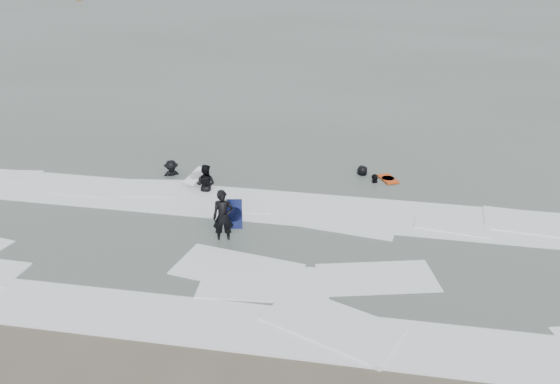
% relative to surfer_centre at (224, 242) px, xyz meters
% --- Properties ---
extents(ground, '(320.00, 320.00, 0.00)m').
position_rel_surfer_centre_xyz_m(ground, '(1.46, -3.37, 0.00)').
color(ground, brown).
rests_on(ground, ground).
extents(sea, '(320.00, 320.00, 0.00)m').
position_rel_surfer_centre_xyz_m(sea, '(1.46, 76.63, 0.06)').
color(sea, '#47544C').
rests_on(sea, ground).
extents(surfer_centre, '(0.73, 0.58, 1.75)m').
position_rel_surfer_centre_xyz_m(surfer_centre, '(0.00, 0.00, 0.00)').
color(surfer_centre, black).
rests_on(surfer_centre, ground).
extents(surfer_wading, '(0.85, 0.70, 1.62)m').
position_rel_surfer_centre_xyz_m(surfer_wading, '(-1.75, 3.57, 0.00)').
color(surfer_wading, black).
rests_on(surfer_wading, ground).
extents(surfer_breaker, '(1.16, 1.01, 1.56)m').
position_rel_surfer_centre_xyz_m(surfer_breaker, '(-3.51, 4.64, 0.00)').
color(surfer_breaker, black).
rests_on(surfer_breaker, ground).
extents(surfer_right_near, '(0.90, 0.90, 1.53)m').
position_rel_surfer_centre_xyz_m(surfer_right_near, '(4.45, 5.53, 0.00)').
color(surfer_right_near, black).
rests_on(surfer_right_near, ground).
extents(surfer_right_far, '(0.89, 0.90, 1.57)m').
position_rel_surfer_centre_xyz_m(surfer_right_far, '(3.93, 6.20, 0.00)').
color(surfer_right_far, black).
rests_on(surfer_right_far, ground).
extents(surf_foam, '(30.03, 9.06, 0.09)m').
position_rel_surfer_centre_xyz_m(surf_foam, '(1.46, 0.33, 0.04)').
color(surf_foam, white).
rests_on(surf_foam, ground).
extents(bodyboards, '(7.95, 6.22, 1.25)m').
position_rel_surfer_centre_xyz_m(bodyboards, '(1.04, 3.30, 0.50)').
color(bodyboards, '#0E1545').
rests_on(bodyboards, ground).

